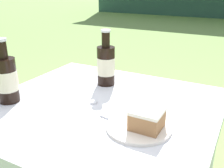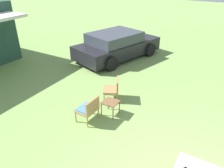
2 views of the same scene
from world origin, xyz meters
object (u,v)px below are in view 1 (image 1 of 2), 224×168
object	(u,v)px
patio_table	(100,120)
cola_bottle_near	(106,64)
cola_bottle_far	(7,79)
cake_on_plate	(143,122)

from	to	relation	value
patio_table	cola_bottle_near	distance (m)	0.27
cola_bottle_near	cola_bottle_far	distance (m)	0.42
cola_bottle_near	cola_bottle_far	world-z (taller)	same
cake_on_plate	cola_bottle_near	distance (m)	0.42
patio_table	cake_on_plate	xyz separation A→B (m)	(0.21, -0.09, 0.09)
cola_bottle_far	patio_table	bearing A→B (deg)	22.88
patio_table	cake_on_plate	bearing A→B (deg)	-22.71
cake_on_plate	cola_bottle_far	distance (m)	0.55
cake_on_plate	cola_bottle_far	bearing A→B (deg)	-174.83
patio_table	cola_bottle_near	bearing A→B (deg)	112.87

